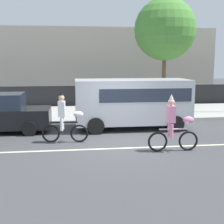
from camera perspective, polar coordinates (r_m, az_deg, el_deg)
ground_plane at (r=11.34m, az=1.68°, el=-5.95°), size 80.00×80.00×0.00m
road_centre_line at (r=10.86m, az=2.10°, el=-6.62°), size 36.00×0.14×0.01m
sidewalk_curb at (r=17.63m, az=-1.63°, el=-0.18°), size 60.00×5.00×0.15m
fence_line at (r=20.40m, az=-2.45°, el=2.88°), size 40.00×0.08×1.40m
building_backdrop at (r=28.89m, az=-11.96°, el=8.78°), size 28.00×8.00×5.62m
parade_cyclist_zebra at (r=11.57m, az=-8.57°, el=-1.47°), size 1.72×0.50×1.92m
parade_cyclist_pink at (r=10.54m, az=11.25°, el=-2.60°), size 1.72×0.50×1.92m
parked_van_silver at (r=13.88m, az=3.99°, el=2.23°), size 5.00×2.22×2.18m
parked_car_black at (r=13.94m, az=-19.77°, el=-0.34°), size 4.10×1.92×1.64m
street_tree_near_lamp at (r=19.83m, az=9.68°, el=14.64°), size 3.76×3.76×6.61m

